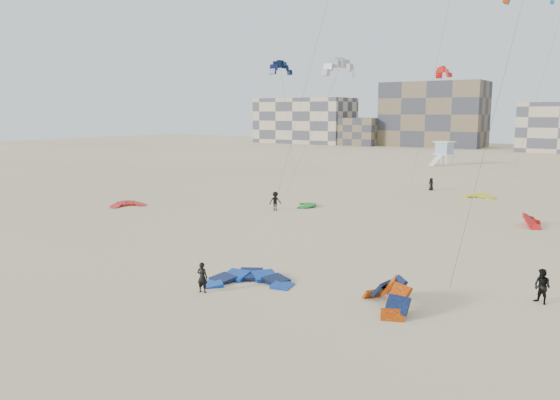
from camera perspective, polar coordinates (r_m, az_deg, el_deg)
The scene contains 18 objects.
ground at distance 29.73m, azimuth -9.77°, elevation -9.78°, with size 320.00×320.00×0.00m, color beige.
kite_ground_blue at distance 31.34m, azimuth -3.29°, elevation -8.66°, with size 4.53×4.69×0.85m, color #133DBD, non-canonical shape.
kite_ground_orange at distance 28.02m, azimuth 11.07°, elevation -11.01°, with size 3.69×2.80×2.44m, color #EF4400, non-canonical shape.
kite_ground_red at distance 58.42m, azimuth -15.59°, elevation -0.63°, with size 3.35×3.50×0.81m, color red, non-canonical shape.
kite_ground_green at distance 56.29m, azimuth 2.71°, elevation -0.66°, with size 2.85×3.01×0.50m, color #167E24, non-canonical shape.
kite_ground_red_far at distance 51.06m, azimuth 24.86°, elevation -2.53°, with size 2.91×2.54×1.73m, color red, non-canonical shape.
kite_ground_yellow at distance 65.58m, azimuth 20.00°, elevation 0.19°, with size 3.50×3.62×0.85m, color yellow, non-canonical shape.
kitesurfer_main at distance 29.81m, azimuth -8.12°, elevation -8.00°, with size 0.61×0.40×1.67m, color black.
kitesurfer_b at distance 30.80m, azimuth 25.71°, elevation -8.15°, with size 0.87×0.68×1.80m, color black.
kitesurfer_c at distance 53.75m, azimuth -0.50°, elevation -0.11°, with size 1.21×0.69×1.87m, color black.
kitesurfer_e at distance 70.27m, azimuth 15.51°, elevation 1.62°, with size 0.76×0.50×1.56m, color black.
kite_fly_grey at distance 65.31m, azimuth 6.23°, elevation 13.43°, with size 5.37×11.01×14.83m.
kite_fly_navy at distance 81.65m, azimuth 0.09°, elevation 13.50°, with size 8.10×7.69×16.07m.
kite_fly_red at distance 89.68m, azimuth 16.70°, elevation 12.56°, with size 4.71×6.64×15.85m.
lifeguard_tower_far at distance 105.21m, azimuth 16.77°, elevation 4.70°, with size 3.69×6.26×4.32m.
condo_west_a at distance 174.99m, azimuth 2.60°, elevation 8.28°, with size 30.00×15.00×14.00m, color tan.
condo_west_b at distance 162.13m, azimuth 15.74°, elevation 8.60°, with size 28.00×14.00×18.00m, color brown.
condo_fill_left at distance 163.93m, azimuth 8.30°, elevation 7.09°, with size 12.00×10.00×8.00m, color brown.
Camera 1 is at (19.36, -20.43, 9.57)m, focal length 35.00 mm.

